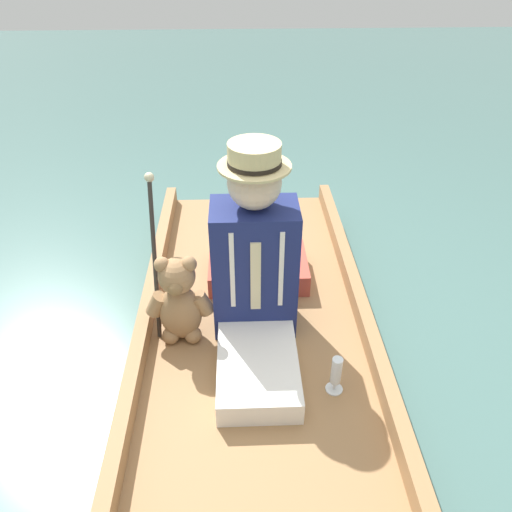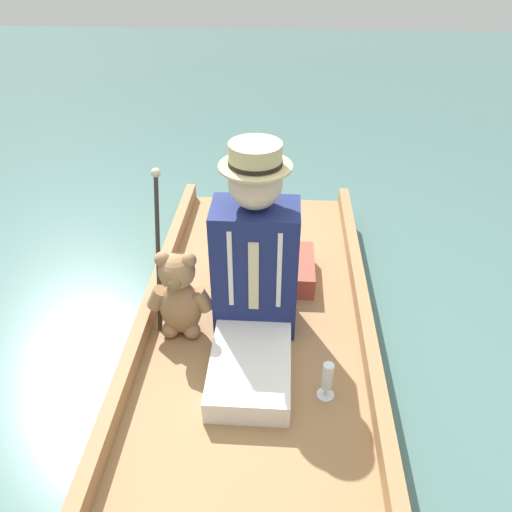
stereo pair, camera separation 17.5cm
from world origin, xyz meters
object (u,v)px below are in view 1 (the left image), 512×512
Objects in this scene: teddy_bear at (179,301)px; walking_cane at (153,242)px; wine_glass at (336,373)px; seated_person at (256,272)px.

teddy_bear is 0.29m from walking_cane.
teddy_bear is 2.51× the size of wine_glass.
seated_person is 0.48m from walking_cane.
walking_cane reaches higher than teddy_bear.
teddy_bear is 0.75m from wine_glass.
teddy_bear is at bearing 125.15° from walking_cane.
teddy_bear is at bearing 11.75° from seated_person.
seated_person reaches higher than teddy_bear.
seated_person reaches higher than wine_glass.
walking_cane is (0.11, -0.16, 0.22)m from teddy_bear.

